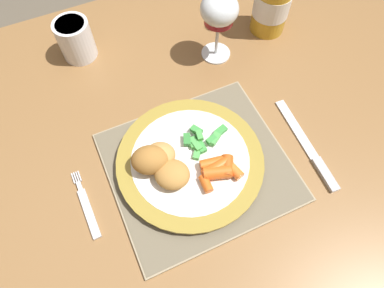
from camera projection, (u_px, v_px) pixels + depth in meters
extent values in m
plane|color=brown|center=(183.00, 235.00, 1.32)|extent=(6.00, 6.00, 0.00)
cube|color=olive|center=(175.00, 144.00, 0.68)|extent=(1.28, 0.91, 0.04)
cube|color=olive|center=(280.00, 51.00, 1.30)|extent=(0.06, 0.06, 0.70)
cube|color=gray|center=(199.00, 166.00, 0.64)|extent=(0.32, 0.29, 0.01)
cube|color=#6B604A|center=(199.00, 166.00, 0.63)|extent=(0.32, 0.29, 0.00)
cylinder|color=white|center=(190.00, 162.00, 0.63)|extent=(0.22, 0.22, 0.01)
cylinder|color=olive|center=(190.00, 160.00, 0.62)|extent=(0.27, 0.27, 0.01)
cylinder|color=white|center=(190.00, 159.00, 0.62)|extent=(0.22, 0.22, 0.00)
ellipsoid|color=#A87033|center=(150.00, 160.00, 0.59)|extent=(0.08, 0.07, 0.05)
ellipsoid|color=tan|center=(160.00, 155.00, 0.60)|extent=(0.07, 0.07, 0.04)
ellipsoid|color=#B77F3D|center=(172.00, 174.00, 0.59)|extent=(0.08, 0.08, 0.03)
cube|color=#338438|center=(194.00, 140.00, 0.63)|extent=(0.02, 0.01, 0.01)
cube|color=#4CA84C|center=(193.00, 143.00, 0.63)|extent=(0.02, 0.02, 0.01)
cube|color=#4CA84C|center=(197.00, 146.00, 0.62)|extent=(0.01, 0.02, 0.01)
cube|color=green|center=(196.00, 130.00, 0.64)|extent=(0.02, 0.03, 0.01)
cube|color=#4CA84C|center=(196.00, 146.00, 0.63)|extent=(0.02, 0.03, 0.01)
cube|color=#338438|center=(187.00, 140.00, 0.63)|extent=(0.02, 0.03, 0.01)
cube|color=green|center=(211.00, 140.00, 0.63)|extent=(0.02, 0.02, 0.01)
cube|color=green|center=(201.00, 147.00, 0.62)|extent=(0.01, 0.02, 0.01)
cube|color=#4CA84C|center=(197.00, 154.00, 0.62)|extent=(0.02, 0.02, 0.01)
cube|color=green|center=(221.00, 131.00, 0.64)|extent=(0.03, 0.02, 0.01)
cube|color=#4CA84C|center=(214.00, 139.00, 0.63)|extent=(0.03, 0.03, 0.01)
cube|color=#4CA84C|center=(199.00, 135.00, 0.63)|extent=(0.01, 0.02, 0.01)
cylinder|color=orange|center=(214.00, 163.00, 0.60)|extent=(0.05, 0.03, 0.02)
cylinder|color=#CC5119|center=(227.00, 166.00, 0.60)|extent=(0.04, 0.04, 0.02)
cylinder|color=orange|center=(217.00, 173.00, 0.59)|extent=(0.05, 0.04, 0.02)
cylinder|color=orange|center=(235.00, 171.00, 0.60)|extent=(0.03, 0.03, 0.02)
cylinder|color=orange|center=(206.00, 184.00, 0.59)|extent=(0.02, 0.03, 0.02)
cylinder|color=orange|center=(216.00, 168.00, 0.60)|extent=(0.05, 0.03, 0.02)
cube|color=silver|center=(89.00, 214.00, 0.59)|extent=(0.02, 0.09, 0.01)
cube|color=silver|center=(80.00, 186.00, 0.62)|extent=(0.01, 0.02, 0.01)
cube|color=silver|center=(80.00, 176.00, 0.63)|extent=(0.00, 0.02, 0.00)
cube|color=silver|center=(78.00, 177.00, 0.63)|extent=(0.00, 0.02, 0.00)
cube|color=silver|center=(75.00, 178.00, 0.63)|extent=(0.00, 0.02, 0.00)
cube|color=silver|center=(73.00, 178.00, 0.62)|extent=(0.00, 0.02, 0.00)
cube|color=silver|center=(296.00, 129.00, 0.68)|extent=(0.03, 0.14, 0.00)
cube|color=#B2B2B7|center=(325.00, 174.00, 0.63)|extent=(0.02, 0.07, 0.01)
cylinder|color=silver|center=(216.00, 53.00, 0.77)|extent=(0.06, 0.06, 0.00)
cylinder|color=silver|center=(217.00, 38.00, 0.73)|extent=(0.01, 0.01, 0.09)
ellipsoid|color=silver|center=(219.00, 9.00, 0.67)|extent=(0.08, 0.08, 0.06)
cylinder|color=maroon|center=(219.00, 15.00, 0.68)|extent=(0.06, 0.06, 0.03)
cylinder|color=gold|center=(273.00, 1.00, 0.75)|extent=(0.08, 0.08, 0.15)
cylinder|color=white|center=(272.00, 4.00, 0.76)|extent=(0.08, 0.08, 0.05)
cylinder|color=white|center=(76.00, 40.00, 0.74)|extent=(0.07, 0.07, 0.09)
cylinder|color=gray|center=(70.00, 25.00, 0.70)|extent=(0.06, 0.06, 0.01)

